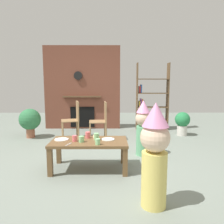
{
  "coord_description": "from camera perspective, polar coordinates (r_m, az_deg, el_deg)",
  "views": [
    {
      "loc": [
        0.13,
        -3.66,
        1.32
      ],
      "look_at": [
        0.15,
        0.4,
        0.78
      ],
      "focal_mm": 34.03,
      "sensor_mm": 36.0,
      "label": 1
    }
  ],
  "objects": [
    {
      "name": "child_in_pink",
      "position": [
        3.95,
        8.34,
        -3.87
      ],
      "size": [
        0.28,
        0.28,
        1.02
      ],
      "rotation": [
        0.0,
        0.0,
        -2.52
      ],
      "color": "#66B27F",
      "rests_on": "ground_plane"
    },
    {
      "name": "paper_cup_near_left",
      "position": [
        3.28,
        -9.97,
        -6.99
      ],
      "size": [
        0.07,
        0.07,
        0.09
      ],
      "primitive_type": "cylinder",
      "color": "#E5666B",
      "rests_on": "coffee_table"
    },
    {
      "name": "birthday_cake_slice",
      "position": [
        3.47,
        -4.7,
        -6.25
      ],
      "size": [
        0.1,
        0.1,
        0.07
      ],
      "primitive_type": "cone",
      "color": "#EAC68C",
      "rests_on": "coffee_table"
    },
    {
      "name": "bookshelf",
      "position": [
        6.18,
        10.09,
        3.26
      ],
      "size": [
        0.9,
        0.28,
        1.9
      ],
      "color": "brown",
      "rests_on": "ground_plane"
    },
    {
      "name": "paper_cup_near_right",
      "position": [
        3.22,
        -8.23,
        -7.21
      ],
      "size": [
        0.08,
        0.08,
        0.09
      ],
      "primitive_type": "cylinder",
      "color": "#8CD18C",
      "rests_on": "coffee_table"
    },
    {
      "name": "paper_plate_rear",
      "position": [
        3.42,
        -13.41,
        -7.17
      ],
      "size": [
        0.22,
        0.22,
        0.01
      ],
      "primitive_type": "cylinder",
      "color": "white",
      "rests_on": "coffee_table"
    },
    {
      "name": "potted_plant_short",
      "position": [
        5.56,
        -21.18,
        -2.05
      ],
      "size": [
        0.52,
        0.52,
        0.72
      ],
      "color": "#9E5B42",
      "rests_on": "ground_plane"
    },
    {
      "name": "coffee_table",
      "position": [
        3.32,
        -6.13,
        -8.84
      ],
      "size": [
        1.16,
        0.61,
        0.45
      ],
      "color": "brown",
      "rests_on": "ground_plane"
    },
    {
      "name": "dining_chair_left",
      "position": [
        5.21,
        -10.23,
        -1.45
      ],
      "size": [
        0.49,
        0.49,
        0.9
      ],
      "rotation": [
        0.0,
        0.0,
        3.4
      ],
      "color": "#9E7A51",
      "rests_on": "ground_plane"
    },
    {
      "name": "paper_cup_far_right",
      "position": [
        3.44,
        -6.51,
        -6.17
      ],
      "size": [
        0.08,
        0.08,
        0.1
      ],
      "primitive_type": "cylinder",
      "color": "#E5666B",
      "rests_on": "coffee_table"
    },
    {
      "name": "paper_cup_far_left",
      "position": [
        3.32,
        -4.21,
        -6.6
      ],
      "size": [
        0.08,
        0.08,
        0.1
      ],
      "primitive_type": "cylinder",
      "color": "#8CD18C",
      "rests_on": "coffee_table"
    },
    {
      "name": "brick_fireplace_feature",
      "position": [
        6.32,
        -7.95,
        6.38
      ],
      "size": [
        2.2,
        0.28,
        2.4
      ],
      "color": "brown",
      "rests_on": "ground_plane"
    },
    {
      "name": "paper_plate_front",
      "position": [
        3.34,
        -1.07,
        -7.32
      ],
      "size": [
        0.21,
        0.21,
        0.01
      ],
      "primitive_type": "cylinder",
      "color": "white",
      "rests_on": "coffee_table"
    },
    {
      "name": "paper_cup_center",
      "position": [
        3.06,
        -3.86,
        -7.97
      ],
      "size": [
        0.07,
        0.07,
        0.09
      ],
      "primitive_type": "cylinder",
      "color": "#8CD18C",
      "rests_on": "coffee_table"
    },
    {
      "name": "potted_plant_tall",
      "position": [
        5.72,
        18.38,
        -2.55
      ],
      "size": [
        0.38,
        0.38,
        0.6
      ],
      "color": "beige",
      "rests_on": "ground_plane"
    },
    {
      "name": "child_with_cone_hat",
      "position": [
        2.32,
        11.38,
        -10.68
      ],
      "size": [
        0.31,
        0.31,
        1.13
      ],
      "rotation": [
        0.0,
        0.0,
        2.24
      ],
      "color": "#E0CC66",
      "rests_on": "ground_plane"
    },
    {
      "name": "ground_plane",
      "position": [
        3.9,
        -2.22,
        -12.18
      ],
      "size": [
        12.0,
        12.0,
        0.0
      ],
      "primitive_type": "plane",
      "color": "gray"
    },
    {
      "name": "dining_chair_middle",
      "position": [
        4.98,
        -2.79,
        -1.74
      ],
      "size": [
        0.44,
        0.44,
        0.9
      ],
      "rotation": [
        0.0,
        0.0,
        3.24
      ],
      "color": "#9E7A51",
      "rests_on": "ground_plane"
    },
    {
      "name": "table_fork",
      "position": [
        3.14,
        -11.56,
        -8.47
      ],
      "size": [
        0.07,
        0.15,
        0.01
      ],
      "primitive_type": "cube",
      "rotation": [
        0.0,
        0.0,
        1.19
      ],
      "color": "silver",
      "rests_on": "coffee_table"
    }
  ]
}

